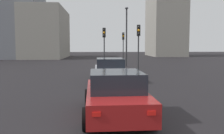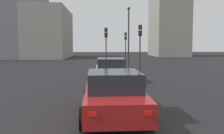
{
  "view_description": "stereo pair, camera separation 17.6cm",
  "coord_description": "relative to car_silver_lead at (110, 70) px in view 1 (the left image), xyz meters",
  "views": [
    {
      "loc": [
        -5.96,
        0.75,
        2.28
      ],
      "look_at": [
        5.76,
        0.03,
        1.25
      ],
      "focal_mm": 39.51,
      "sensor_mm": 36.0,
      "label": 1
    },
    {
      "loc": [
        -5.96,
        0.58,
        2.28
      ],
      "look_at": [
        5.76,
        0.03,
        1.25
      ],
      "focal_mm": 39.51,
      "sensor_mm": 36.0,
      "label": 2
    }
  ],
  "objects": [
    {
      "name": "street_lamp_kerbside",
      "position": [
        11.25,
        -2.39,
        3.09
      ],
      "size": [
        0.56,
        0.36,
        6.36
      ],
      "color": "#2D2D30",
      "rests_on": "ground_plane"
    },
    {
      "name": "building_facade_left",
      "position": [
        37.35,
        -13.93,
        5.98
      ],
      "size": [
        10.9,
        6.6,
        13.41
      ],
      "primitive_type": "cube",
      "color": "gray",
      "rests_on": "ground_plane"
    },
    {
      "name": "car_red_second",
      "position": [
        -7.58,
        0.23,
        -0.01
      ],
      "size": [
        4.47,
        2.1,
        1.47
      ],
      "rotation": [
        0.0,
        0.0,
        0.02
      ],
      "color": "maroon",
      "rests_on": "ground_plane"
    },
    {
      "name": "traffic_light_far_left",
      "position": [
        4.81,
        -2.61,
        2.13
      ],
      "size": [
        0.32,
        0.3,
        3.96
      ],
      "rotation": [
        0.0,
        0.0,
        3.05
      ],
      "color": "#2D2D30",
      "rests_on": "ground_plane"
    },
    {
      "name": "traffic_light_near_left",
      "position": [
        8.15,
        0.12,
        2.11
      ],
      "size": [
        0.33,
        0.31,
        3.94
      ],
      "rotation": [
        0.0,
        0.0,
        3.0
      ],
      "color": "#2D2D30",
      "rests_on": "ground_plane"
    },
    {
      "name": "building_facade_center",
      "position": [
        31.5,
        10.07,
        3.75
      ],
      "size": [
        15.13,
        6.79,
        8.95
      ],
      "primitive_type": "cube",
      "color": "gray",
      "rests_on": "ground_plane"
    },
    {
      "name": "traffic_light_near_right",
      "position": [
        15.65,
        -2.52,
        2.08
      ],
      "size": [
        0.32,
        0.29,
        3.89
      ],
      "rotation": [
        0.0,
        0.0,
        3.07
      ],
      "color": "#2D2D30",
      "rests_on": "ground_plane"
    },
    {
      "name": "building_facade_right",
      "position": [
        29.53,
        16.07,
        4.93
      ],
      "size": [
        10.28,
        10.63,
        11.31
      ],
      "primitive_type": "cube",
      "color": "slate",
      "rests_on": "ground_plane"
    },
    {
      "name": "car_silver_lead",
      "position": [
        0.0,
        0.0,
        0.0
      ],
      "size": [
        4.77,
        2.1,
        1.48
      ],
      "rotation": [
        0.0,
        0.0,
        0.0
      ],
      "color": "#A8AAB2",
      "rests_on": "ground_plane"
    }
  ]
}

